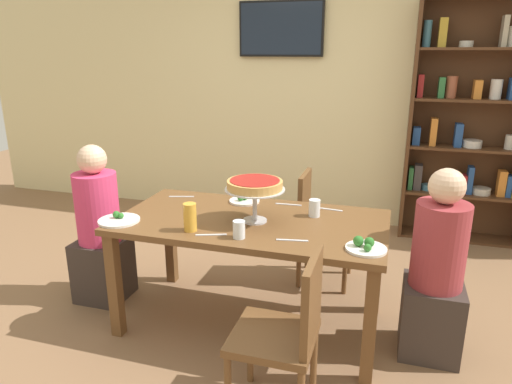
# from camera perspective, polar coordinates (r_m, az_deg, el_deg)

# --- Properties ---
(ground_plane) EXTENTS (12.00, 12.00, 0.00)m
(ground_plane) POSITION_cam_1_polar(r_m,az_deg,el_deg) (3.26, -0.53, -15.63)
(ground_plane) COLOR #846042
(rear_partition) EXTENTS (8.00, 0.12, 2.80)m
(rear_partition) POSITION_cam_1_polar(r_m,az_deg,el_deg) (4.90, 7.31, 12.72)
(rear_partition) COLOR beige
(rear_partition) RESTS_ON ground_plane
(dining_table) EXTENTS (1.68, 0.88, 0.74)m
(dining_table) POSITION_cam_1_polar(r_m,az_deg,el_deg) (2.96, -0.56, -4.98)
(dining_table) COLOR brown
(dining_table) RESTS_ON ground_plane
(bookshelf) EXTENTS (1.13, 0.30, 2.21)m
(bookshelf) POSITION_cam_1_polar(r_m,az_deg,el_deg) (4.72, 24.96, 7.55)
(bookshelf) COLOR #4C2D19
(bookshelf) RESTS_ON ground_plane
(television) EXTENTS (0.85, 0.05, 0.53)m
(television) POSITION_cam_1_polar(r_m,az_deg,el_deg) (4.87, 3.10, 19.41)
(television) COLOR black
(diner_head_west) EXTENTS (0.34, 0.34, 1.15)m
(diner_head_west) POSITION_cam_1_polar(r_m,az_deg,el_deg) (3.51, -18.64, -5.06)
(diner_head_west) COLOR #382D28
(diner_head_west) RESTS_ON ground_plane
(diner_head_east) EXTENTS (0.34, 0.34, 1.15)m
(diner_head_east) POSITION_cam_1_polar(r_m,az_deg,el_deg) (2.93, 21.20, -9.87)
(diner_head_east) COLOR #382D28
(diner_head_east) RESTS_ON ground_plane
(chair_far_right) EXTENTS (0.40, 0.40, 0.87)m
(chair_far_right) POSITION_cam_1_polar(r_m,az_deg,el_deg) (3.63, 7.59, -3.68)
(chair_far_right) COLOR brown
(chair_far_right) RESTS_ON ground_plane
(chair_near_right) EXTENTS (0.40, 0.40, 0.87)m
(chair_near_right) POSITION_cam_1_polar(r_m,az_deg,el_deg) (2.31, 3.93, -16.50)
(chair_near_right) COLOR brown
(chair_near_right) RESTS_ON ground_plane
(deep_dish_pizza_stand) EXTENTS (0.37, 0.37, 0.27)m
(deep_dish_pizza_stand) POSITION_cam_1_polar(r_m,az_deg,el_deg) (2.82, -0.15, 0.65)
(deep_dish_pizza_stand) COLOR silver
(deep_dish_pizza_stand) RESTS_ON dining_table
(salad_plate_near_diner) EXTENTS (0.22, 0.22, 0.07)m
(salad_plate_near_diner) POSITION_cam_1_polar(r_m,az_deg,el_deg) (2.55, 13.30, -6.51)
(salad_plate_near_diner) COLOR white
(salad_plate_near_diner) RESTS_ON dining_table
(salad_plate_far_diner) EXTENTS (0.26, 0.26, 0.06)m
(salad_plate_far_diner) POSITION_cam_1_polar(r_m,az_deg,el_deg) (3.01, -16.51, -3.28)
(salad_plate_far_diner) COLOR white
(salad_plate_far_diner) RESTS_ON dining_table
(salad_plate_spare) EXTENTS (0.21, 0.21, 0.06)m
(salad_plate_spare) POSITION_cam_1_polar(r_m,az_deg,el_deg) (3.25, -1.47, -1.01)
(salad_plate_spare) COLOR white
(salad_plate_spare) RESTS_ON dining_table
(beer_glass_amber_tall) EXTENTS (0.08, 0.08, 0.17)m
(beer_glass_amber_tall) POSITION_cam_1_polar(r_m,az_deg,el_deg) (2.74, -8.12, -3.09)
(beer_glass_amber_tall) COLOR gold
(beer_glass_amber_tall) RESTS_ON dining_table
(water_glass_clear_near) EXTENTS (0.07, 0.07, 0.10)m
(water_glass_clear_near) POSITION_cam_1_polar(r_m,az_deg,el_deg) (2.63, -2.11, -4.63)
(water_glass_clear_near) COLOR white
(water_glass_clear_near) RESTS_ON dining_table
(water_glass_clear_far) EXTENTS (0.07, 0.07, 0.11)m
(water_glass_clear_far) POSITION_cam_1_polar(r_m,az_deg,el_deg) (2.98, 7.20, -1.97)
(water_glass_clear_far) COLOR white
(water_glass_clear_far) RESTS_ON dining_table
(cutlery_fork_near) EXTENTS (0.18, 0.05, 0.00)m
(cutlery_fork_near) POSITION_cam_1_polar(r_m,az_deg,el_deg) (2.61, 4.48, -5.94)
(cutlery_fork_near) COLOR silver
(cutlery_fork_near) RESTS_ON dining_table
(cutlery_knife_near) EXTENTS (0.17, 0.08, 0.00)m
(cutlery_knife_near) POSITION_cam_1_polar(r_m,az_deg,el_deg) (2.69, -5.54, -5.26)
(cutlery_knife_near) COLOR silver
(cutlery_knife_near) RESTS_ON dining_table
(cutlery_fork_far) EXTENTS (0.18, 0.07, 0.00)m
(cutlery_fork_far) POSITION_cam_1_polar(r_m,az_deg,el_deg) (3.41, -9.16, -0.56)
(cutlery_fork_far) COLOR silver
(cutlery_fork_far) RESTS_ON dining_table
(cutlery_knife_far) EXTENTS (0.18, 0.04, 0.00)m
(cutlery_knife_far) POSITION_cam_1_polar(r_m,az_deg,el_deg) (3.14, 8.98, -2.11)
(cutlery_knife_far) COLOR silver
(cutlery_knife_far) RESTS_ON dining_table
(cutlery_spare_fork) EXTENTS (0.18, 0.02, 0.00)m
(cutlery_spare_fork) POSITION_cam_1_polar(r_m,az_deg,el_deg) (3.20, 4.02, -1.54)
(cutlery_spare_fork) COLOR silver
(cutlery_spare_fork) RESTS_ON dining_table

